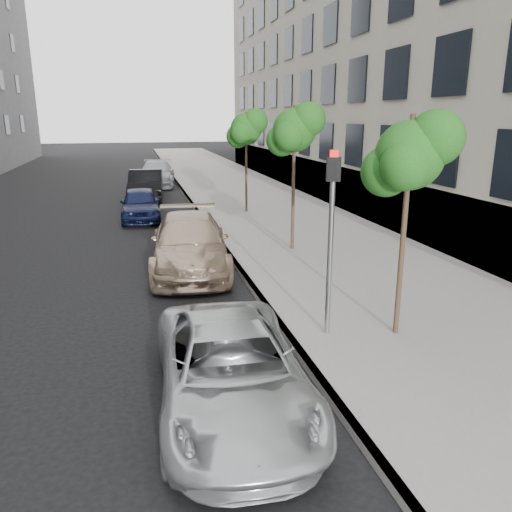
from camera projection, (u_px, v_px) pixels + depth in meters
name	position (u px, v px, depth m)	size (l,w,h in m)	color
ground	(252.00, 402.00, 7.51)	(160.00, 160.00, 0.00)	black
sidewalk	(230.00, 185.00, 30.92)	(6.40, 72.00, 0.14)	gray
curb	(179.00, 186.00, 30.20)	(0.15, 72.00, 0.14)	#9E9B93
tree_near	(411.00, 155.00, 8.71)	(1.59, 1.39, 4.14)	#38281C
tree_mid	(295.00, 130.00, 14.72)	(1.64, 1.44, 4.43)	#38281C
tree_far	(247.00, 129.00, 20.82)	(1.66, 1.46, 4.32)	#38281C
signal_pole	(331.00, 224.00, 9.01)	(0.28, 0.24, 3.45)	#939699
minivan	(231.00, 369.00, 7.21)	(2.06, 4.47, 1.24)	silver
suv	(190.00, 243.00, 13.90)	(2.08, 5.12, 1.49)	tan
sedan_blue	(140.00, 204.00, 20.59)	(1.56, 3.87, 1.32)	#0F1534
sedan_black	(146.00, 186.00, 25.20)	(1.63, 4.67, 1.54)	black
sedan_rear	(157.00, 174.00, 30.55)	(2.10, 5.17, 1.50)	#9C9FA4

